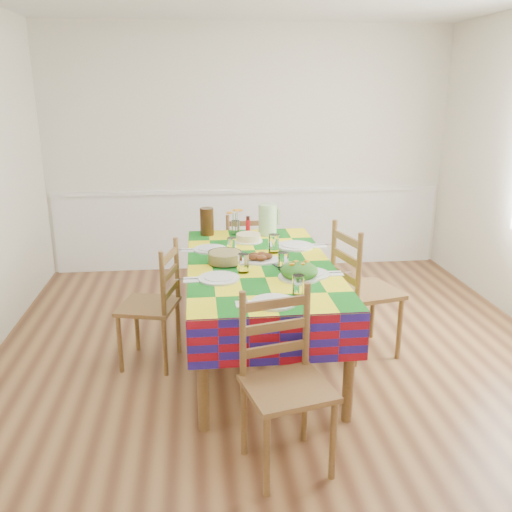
{
  "coord_description": "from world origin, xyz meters",
  "views": [
    {
      "loc": [
        -0.6,
        -3.6,
        2.02
      ],
      "look_at": [
        -0.19,
        0.13,
        0.86
      ],
      "focal_mm": 38.0,
      "sensor_mm": 36.0,
      "label": 1
    }
  ],
  "objects_px": {
    "dining_table": "(260,273)",
    "meat_platter": "(260,258)",
    "chair_left": "(154,306)",
    "green_pitcher": "(268,219)",
    "chair_near": "(285,383)",
    "tea_pitcher": "(207,222)",
    "chair_right": "(361,291)",
    "chair_far": "(245,256)"
  },
  "relations": [
    {
      "from": "meat_platter",
      "to": "tea_pitcher",
      "type": "bearing_deg",
      "value": 114.67
    },
    {
      "from": "meat_platter",
      "to": "chair_near",
      "type": "distance_m",
      "value": 1.33
    },
    {
      "from": "chair_far",
      "to": "green_pitcher",
      "type": "bearing_deg",
      "value": 110.59
    },
    {
      "from": "green_pitcher",
      "to": "chair_left",
      "type": "xyz_separation_m",
      "value": [
        -0.96,
        -0.81,
        -0.44
      ]
    },
    {
      "from": "chair_left",
      "to": "chair_right",
      "type": "distance_m",
      "value": 1.59
    },
    {
      "from": "meat_platter",
      "to": "chair_near",
      "type": "xyz_separation_m",
      "value": [
        -0.01,
        -1.29,
        -0.31
      ]
    },
    {
      "from": "chair_far",
      "to": "tea_pitcher",
      "type": "bearing_deg",
      "value": 49.25
    },
    {
      "from": "green_pitcher",
      "to": "chair_near",
      "type": "xyz_separation_m",
      "value": [
        -0.17,
        -2.05,
        -0.42
      ]
    },
    {
      "from": "chair_right",
      "to": "tea_pitcher",
      "type": "bearing_deg",
      "value": 40.71
    },
    {
      "from": "meat_platter",
      "to": "chair_right",
      "type": "bearing_deg",
      "value": -3.29
    },
    {
      "from": "dining_table",
      "to": "green_pitcher",
      "type": "bearing_deg",
      "value": 78.48
    },
    {
      "from": "chair_near",
      "to": "chair_left",
      "type": "xyz_separation_m",
      "value": [
        -0.79,
        1.24,
        -0.02
      ]
    },
    {
      "from": "meat_platter",
      "to": "green_pitcher",
      "type": "height_order",
      "value": "green_pitcher"
    },
    {
      "from": "green_pitcher",
      "to": "chair_far",
      "type": "relative_size",
      "value": 0.31
    },
    {
      "from": "chair_near",
      "to": "chair_right",
      "type": "height_order",
      "value": "chair_right"
    },
    {
      "from": "chair_left",
      "to": "chair_right",
      "type": "height_order",
      "value": "chair_right"
    },
    {
      "from": "chair_left",
      "to": "tea_pitcher",
      "type": "bearing_deg",
      "value": 167.75
    },
    {
      "from": "chair_far",
      "to": "chair_left",
      "type": "relative_size",
      "value": 0.93
    },
    {
      "from": "chair_near",
      "to": "chair_left",
      "type": "distance_m",
      "value": 1.47
    },
    {
      "from": "dining_table",
      "to": "chair_left",
      "type": "relative_size",
      "value": 2.1
    },
    {
      "from": "tea_pitcher",
      "to": "green_pitcher",
      "type": "bearing_deg",
      "value": -5.4
    },
    {
      "from": "meat_platter",
      "to": "dining_table",
      "type": "bearing_deg",
      "value": -94.57
    },
    {
      "from": "meat_platter",
      "to": "chair_left",
      "type": "height_order",
      "value": "chair_left"
    },
    {
      "from": "dining_table",
      "to": "green_pitcher",
      "type": "xyz_separation_m",
      "value": [
        0.16,
        0.8,
        0.22
      ]
    },
    {
      "from": "green_pitcher",
      "to": "chair_left",
      "type": "height_order",
      "value": "green_pitcher"
    },
    {
      "from": "dining_table",
      "to": "meat_platter",
      "type": "height_order",
      "value": "meat_platter"
    },
    {
      "from": "tea_pitcher",
      "to": "meat_platter",
      "type": "bearing_deg",
      "value": -65.33
    },
    {
      "from": "green_pitcher",
      "to": "tea_pitcher",
      "type": "relative_size",
      "value": 1.14
    },
    {
      "from": "meat_platter",
      "to": "tea_pitcher",
      "type": "distance_m",
      "value": 0.9
    },
    {
      "from": "chair_far",
      "to": "chair_near",
      "type": "bearing_deg",
      "value": 90.91
    },
    {
      "from": "meat_platter",
      "to": "tea_pitcher",
      "type": "xyz_separation_m",
      "value": [
        -0.37,
        0.81,
        0.1
      ]
    },
    {
      "from": "meat_platter",
      "to": "green_pitcher",
      "type": "distance_m",
      "value": 0.79
    },
    {
      "from": "chair_near",
      "to": "tea_pitcher",
      "type": "bearing_deg",
      "value": 86.01
    },
    {
      "from": "dining_table",
      "to": "chair_near",
      "type": "relative_size",
      "value": 2.0
    },
    {
      "from": "tea_pitcher",
      "to": "chair_left",
      "type": "distance_m",
      "value": 1.05
    },
    {
      "from": "meat_platter",
      "to": "chair_right",
      "type": "height_order",
      "value": "chair_right"
    },
    {
      "from": "dining_table",
      "to": "chair_left",
      "type": "bearing_deg",
      "value": -179.23
    },
    {
      "from": "tea_pitcher",
      "to": "chair_far",
      "type": "xyz_separation_m",
      "value": [
        0.37,
        0.41,
        -0.46
      ]
    },
    {
      "from": "chair_far",
      "to": "meat_platter",
      "type": "bearing_deg",
      "value": 91.31
    },
    {
      "from": "meat_platter",
      "to": "chair_far",
      "type": "bearing_deg",
      "value": 90.17
    },
    {
      "from": "dining_table",
      "to": "chair_left",
      "type": "xyz_separation_m",
      "value": [
        -0.8,
        -0.01,
        -0.22
      ]
    },
    {
      "from": "chair_near",
      "to": "chair_right",
      "type": "bearing_deg",
      "value": 43.48
    }
  ]
}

